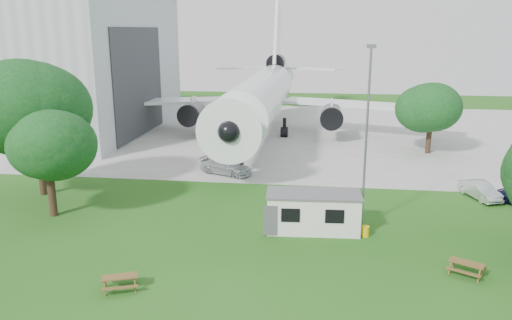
# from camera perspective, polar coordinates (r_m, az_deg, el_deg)

# --- Properties ---
(ground) EXTENTS (160.00, 160.00, 0.00)m
(ground) POSITION_cam_1_polar(r_m,az_deg,el_deg) (29.58, -3.53, -11.42)
(ground) COLOR #336B22
(concrete_apron) EXTENTS (120.00, 46.00, 0.03)m
(concrete_apron) POSITION_cam_1_polar(r_m,az_deg,el_deg) (65.56, 2.75, 3.25)
(concrete_apron) COLOR #B7B7B2
(concrete_apron) RESTS_ON ground
(airliner) EXTENTS (46.36, 47.73, 17.69)m
(airliner) POSITION_cam_1_polar(r_m,az_deg,el_deg) (62.80, 0.81, 7.62)
(airliner) COLOR white
(airliner) RESTS_ON ground
(site_cabin) EXTENTS (6.82, 3.03, 2.62)m
(site_cabin) POSITION_cam_1_polar(r_m,az_deg,el_deg) (33.43, 6.58, -5.88)
(site_cabin) COLOR silver
(site_cabin) RESTS_ON ground
(picnic_west) EXTENTS (2.21, 2.04, 0.76)m
(picnic_west) POSITION_cam_1_polar(r_m,az_deg,el_deg) (27.50, -15.23, -14.09)
(picnic_west) COLOR brown
(picnic_west) RESTS_ON ground
(picnic_east) EXTENTS (2.31, 2.19, 0.76)m
(picnic_east) POSITION_cam_1_polar(r_m,az_deg,el_deg) (30.23, 22.83, -12.02)
(picnic_east) COLOR brown
(picnic_east) RESTS_ON ground
(lamp_mast) EXTENTS (0.16, 0.16, 12.00)m
(lamp_mast) POSITION_cam_1_polar(r_m,az_deg,el_deg) (33.14, 12.47, 2.14)
(lamp_mast) COLOR slate
(lamp_mast) RESTS_ON ground
(tree_west_big) EXTENTS (9.44, 9.44, 11.94)m
(tree_west_big) POSITION_cam_1_polar(r_m,az_deg,el_deg) (42.65, -24.03, 5.62)
(tree_west_big) COLOR #382619
(tree_west_big) RESTS_ON ground
(tree_west_small) EXTENTS (5.81, 5.81, 8.17)m
(tree_west_small) POSITION_cam_1_polar(r_m,az_deg,el_deg) (37.62, -22.83, 1.62)
(tree_west_small) COLOR #382619
(tree_west_small) RESTS_ON ground
(tree_far_apron) EXTENTS (6.43, 6.43, 8.02)m
(tree_far_apron) POSITION_cam_1_polar(r_m,az_deg,el_deg) (56.31, 19.40, 5.47)
(tree_far_apron) COLOR #382619
(tree_far_apron) RESTS_ON ground
(car_ne_sedan) EXTENTS (2.65, 4.31, 1.34)m
(car_ne_sedan) POSITION_cam_1_polar(r_m,az_deg,el_deg) (43.32, 24.23, -3.19)
(car_ne_sedan) COLOR #B3B6BB
(car_ne_sedan) RESTS_ON ground
(car_apron_van) EXTENTS (5.42, 3.82, 1.46)m
(car_apron_van) POSITION_cam_1_polar(r_m,az_deg,el_deg) (46.20, -3.48, -0.74)
(car_apron_van) COLOR silver
(car_apron_van) RESTS_ON ground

